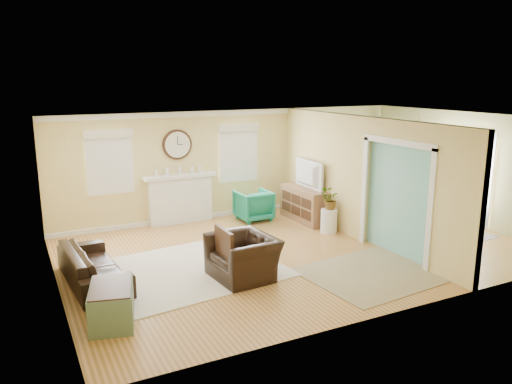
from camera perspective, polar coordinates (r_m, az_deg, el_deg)
floor at (r=10.10m, az=4.86°, el=-6.53°), size 9.00×9.00×0.00m
wall_back at (r=12.35m, az=-2.31°, el=3.33°), size 9.00×0.02×2.60m
wall_front at (r=7.45m, az=17.19°, el=-3.71°), size 9.00×0.02×2.60m
wall_left at (r=8.37m, az=-22.28°, el=-2.29°), size 0.02×6.00×2.60m
wall_right at (r=12.67m, az=22.64°, el=2.58°), size 0.02×6.00×2.60m
ceiling at (r=9.56m, az=5.15°, el=8.33°), size 9.00×6.00×0.02m
partition at (r=10.81m, az=11.06°, el=2.02°), size 0.17×6.00×2.60m
fireplace at (r=11.86m, az=-8.65°, el=-0.69°), size 1.70×0.30×1.17m
wall_clock at (r=11.71m, az=-8.99°, el=5.37°), size 0.70×0.07×0.70m
window_left at (r=11.35m, az=-16.41°, el=3.79°), size 1.05×0.13×1.42m
window_right at (r=12.28m, az=-2.02°, el=4.96°), size 1.05×0.13×1.42m
french_doors at (r=12.67m, az=22.42°, el=1.68°), size 0.06×1.70×2.20m
pendant at (r=11.46m, az=18.07°, el=6.50°), size 0.30×0.30×0.55m
rug_cream at (r=9.11m, az=-7.53°, el=-8.76°), size 3.32×2.96×0.02m
rug_jute at (r=9.12m, az=13.32°, el=-9.00°), size 2.54×2.15×0.01m
rug_grey at (r=12.05m, az=17.10°, el=-3.81°), size 2.37×2.96×0.01m
sofa at (r=8.82m, az=-18.09°, el=-8.01°), size 0.95×2.12×0.60m
eames_chair at (r=8.60m, az=-1.49°, el=-7.45°), size 1.07×1.20×0.73m
green_chair at (r=12.00m, az=-0.28°, el=-1.53°), size 0.79×0.81×0.72m
trunk at (r=7.42m, az=-16.16°, el=-12.20°), size 0.79×1.06×0.55m
credenza at (r=11.99m, az=5.60°, el=-1.41°), size 0.51×1.50×0.80m
tv at (r=11.83m, az=5.60°, el=2.02°), size 0.18×1.16×0.66m
garden_stool at (r=11.17m, az=8.33°, el=-3.29°), size 0.36×0.36×0.53m
potted_plant at (r=11.04m, az=8.41°, el=-0.84°), size 0.53×0.52×0.45m
dining_table at (r=11.98m, az=17.19°, el=-2.49°), size 1.25×1.82×0.59m
dining_chair_n at (r=12.70m, az=14.29°, el=-0.32°), size 0.44×0.44×0.91m
dining_chair_s at (r=11.10m, az=21.20°, el=-2.61°), size 0.44×0.44×0.94m
dining_chair_w at (r=11.47m, az=15.33°, el=-1.57°), size 0.53×0.53×0.98m
dining_chair_e at (r=12.39m, az=19.34°, el=-0.73°), size 0.49×0.49×1.00m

